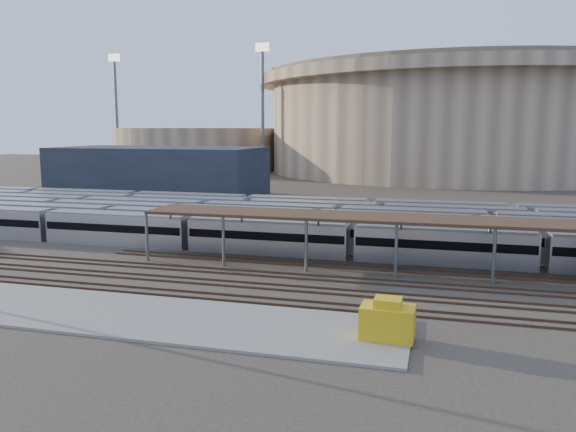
{
  "coord_description": "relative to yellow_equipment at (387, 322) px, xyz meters",
  "views": [
    {
      "loc": [
        21.38,
        -50.42,
        13.71
      ],
      "look_at": [
        4.41,
        12.0,
        3.66
      ],
      "focal_mm": 35.0,
      "sensor_mm": 36.0,
      "label": 1
    }
  ],
  "objects": [
    {
      "name": "ground",
      "position": [
        -18.45,
        14.97,
        -1.28
      ],
      "size": [
        420.0,
        420.0,
        0.0
      ],
      "primitive_type": "plane",
      "color": "#383026",
      "rests_on": "ground"
    },
    {
      "name": "subway_trains",
      "position": [
        -18.97,
        33.47,
        0.52
      ],
      "size": [
        127.49,
        23.9,
        3.6
      ],
      "color": "silver",
      "rests_on": "ground"
    },
    {
      "name": "empty_tracks",
      "position": [
        -18.45,
        9.97,
        -1.19
      ],
      "size": [
        170.0,
        9.62,
        0.18
      ],
      "color": "#4C3323",
      "rests_on": "ground"
    },
    {
      "name": "floodlight_1",
      "position": [
        -103.45,
        134.97,
        19.37
      ],
      "size": [
        4.0,
        1.0,
        38.4
      ],
      "color": "#5B5B60",
      "rests_on": "ground"
    },
    {
      "name": "floodlight_0",
      "position": [
        -48.45,
        124.97,
        19.37
      ],
      "size": [
        4.0,
        1.0,
        38.4
      ],
      "color": "#5B5B60",
      "rests_on": "ground"
    },
    {
      "name": "service_building",
      "position": [
        -53.45,
        69.97,
        3.72
      ],
      "size": [
        42.0,
        20.0,
        10.0
      ],
      "primitive_type": "cube",
      "color": "#1E232D",
      "rests_on": "ground"
    },
    {
      "name": "floodlight_3",
      "position": [
        -28.45,
        174.97,
        19.37
      ],
      "size": [
        4.0,
        1.0,
        38.4
      ],
      "color": "#5B5B60",
      "rests_on": "ground"
    },
    {
      "name": "inspection_shed",
      "position": [
        3.55,
        18.97,
        3.7
      ],
      "size": [
        60.3,
        6.0,
        5.3
      ],
      "color": "#5B5B60",
      "rests_on": "ground"
    },
    {
      "name": "yellow_equipment",
      "position": [
        0.0,
        0.0,
        0.0
      ],
      "size": [
        3.53,
        2.28,
        2.16
      ],
      "primitive_type": "cube",
      "rotation": [
        0.0,
        0.0,
        -0.03
      ],
      "color": "gold",
      "rests_on": "apron"
    },
    {
      "name": "apron",
      "position": [
        -23.45,
        -0.03,
        -1.18
      ],
      "size": [
        50.0,
        9.0,
        0.2
      ],
      "primitive_type": "cube",
      "color": "gray",
      "rests_on": "ground"
    },
    {
      "name": "stadium",
      "position": [
        6.55,
        154.97,
        15.19
      ],
      "size": [
        124.0,
        124.0,
        32.5
      ],
      "color": "tan",
      "rests_on": "ground"
    },
    {
      "name": "secondary_arena",
      "position": [
        -78.45,
        144.97,
        5.72
      ],
      "size": [
        56.0,
        56.0,
        14.0
      ],
      "primitive_type": "cylinder",
      "color": "tan",
      "rests_on": "ground"
    }
  ]
}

